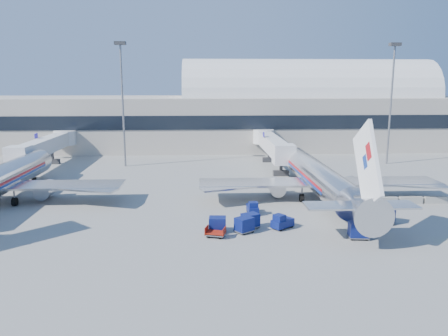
{
  "coord_description": "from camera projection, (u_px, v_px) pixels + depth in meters",
  "views": [
    {
      "loc": [
        -5.56,
        -51.2,
        15.35
      ],
      "look_at": [
        -2.68,
        6.0,
        4.15
      ],
      "focal_mm": 35.0,
      "sensor_mm": 36.0,
      "label": 1
    }
  ],
  "objects": [
    {
      "name": "cart_train_c",
      "position": [
        218.0,
        224.0,
        45.5
      ],
      "size": [
        1.93,
        1.53,
        1.62
      ],
      "rotation": [
        0.0,
        0.0,
        -0.07
      ],
      "color": "#0B1555",
      "rests_on": "ground"
    },
    {
      "name": "barrier_mid",
      "position": [
        411.0,
        200.0,
        56.33
      ],
      "size": [
        3.0,
        0.55,
        0.9
      ],
      "primitive_type": "cube",
      "color": "#9E9E96",
      "rests_on": "ground"
    },
    {
      "name": "ground",
      "position": [
        248.0,
        210.0,
        53.41
      ],
      "size": [
        260.0,
        260.0,
        0.0
      ],
      "primitive_type": "plane",
      "color": "gray",
      "rests_on": "ground"
    },
    {
      "name": "cart_train_a",
      "position": [
        250.0,
        220.0,
        46.79
      ],
      "size": [
        2.24,
        2.07,
        1.59
      ],
      "rotation": [
        0.0,
        0.0,
        0.5
      ],
      "color": "#0B1555",
      "rests_on": "ground"
    },
    {
      "name": "terminal",
      "position": [
        169.0,
        116.0,
        106.15
      ],
      "size": [
        170.0,
        28.15,
        21.0
      ],
      "color": "#B2AA9E",
      "rests_on": "ground"
    },
    {
      "name": "barrier_near",
      "position": [
        386.0,
        201.0,
        56.17
      ],
      "size": [
        3.0,
        0.55,
        0.9
      ],
      "primitive_type": "cube",
      "color": "#9E9E96",
      "rests_on": "ground"
    },
    {
      "name": "cart_solo_near",
      "position": [
        358.0,
        230.0,
        43.57
      ],
      "size": [
        2.05,
        1.63,
        1.7
      ],
      "rotation": [
        0.0,
        0.0,
        -0.09
      ],
      "color": "#0B1555",
      "rests_on": "ground"
    },
    {
      "name": "cart_solo_far",
      "position": [
        386.0,
        215.0,
        48.54
      ],
      "size": [
        2.48,
        2.32,
        1.75
      ],
      "rotation": [
        0.0,
        0.0,
        -0.53
      ],
      "color": "#0B1555",
      "rests_on": "ground"
    },
    {
      "name": "airliner_main",
      "position": [
        320.0,
        178.0,
        57.75
      ],
      "size": [
        32.0,
        37.26,
        12.07
      ],
      "color": "silver",
      "rests_on": "ground"
    },
    {
      "name": "tug_right",
      "position": [
        356.0,
        210.0,
        51.48
      ],
      "size": [
        2.35,
        2.27,
        1.42
      ],
      "rotation": [
        0.0,
        0.0,
        -0.73
      ],
      "color": "#0B1555",
      "rests_on": "ground"
    },
    {
      "name": "tug_lead",
      "position": [
        282.0,
        222.0,
        46.66
      ],
      "size": [
        2.73,
        2.51,
        1.62
      ],
      "rotation": [
        0.0,
        0.0,
        0.66
      ],
      "color": "#0B1555",
      "rests_on": "ground"
    },
    {
      "name": "tug_left",
      "position": [
        253.0,
        208.0,
        51.88
      ],
      "size": [
        1.31,
        2.44,
        1.55
      ],
      "rotation": [
        0.0,
        0.0,
        1.62
      ],
      "color": "#0B1555",
      "rests_on": "ground"
    },
    {
      "name": "barrier_far",
      "position": [
        436.0,
        200.0,
        56.49
      ],
      "size": [
        3.0,
        0.55,
        0.9
      ],
      "primitive_type": "cube",
      "color": "#9E9E96",
      "rests_on": "ground"
    },
    {
      "name": "cart_open_red",
      "position": [
        216.0,
        233.0,
        44.11
      ],
      "size": [
        2.26,
        1.88,
        0.52
      ],
      "rotation": [
        0.0,
        0.0,
        -0.29
      ],
      "color": "slate",
      "rests_on": "ground"
    },
    {
      "name": "jetbridge_near",
      "position": [
        271.0,
        144.0,
        83.22
      ],
      "size": [
        4.4,
        27.5,
        6.25
      ],
      "color": "silver",
      "rests_on": "ground"
    },
    {
      "name": "mast_east",
      "position": [
        392.0,
        86.0,
        81.45
      ],
      "size": [
        2.0,
        1.2,
        22.6
      ],
      "color": "slate",
      "rests_on": "ground"
    },
    {
      "name": "jetbridge_mid",
      "position": [
        47.0,
        145.0,
        81.16
      ],
      "size": [
        4.4,
        27.5,
        6.25
      ],
      "color": "silver",
      "rests_on": "ground"
    },
    {
      "name": "cart_train_b",
      "position": [
        244.0,
        225.0,
        45.39
      ],
      "size": [
        2.3,
        2.2,
        1.61
      ],
      "rotation": [
        0.0,
        0.0,
        0.63
      ],
      "color": "#0B1555",
      "rests_on": "ground"
    },
    {
      "name": "mast_west",
      "position": [
        122.0,
        86.0,
        78.99
      ],
      "size": [
        2.0,
        1.2,
        22.6
      ],
      "color": "slate",
      "rests_on": "ground"
    }
  ]
}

